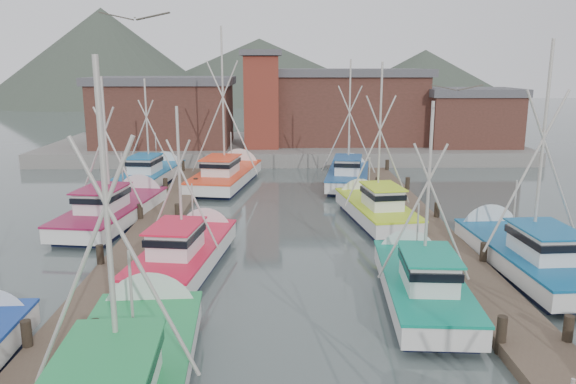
{
  "coord_description": "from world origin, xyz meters",
  "views": [
    {
      "loc": [
        -0.66,
        -17.2,
        8.45
      ],
      "look_at": [
        -0.14,
        8.59,
        2.6
      ],
      "focal_mm": 35.0,
      "sensor_mm": 36.0,
      "label": 1
    }
  ],
  "objects_px": {
    "lookout_tower": "(261,99)",
    "boat_4": "(127,374)",
    "boat_12": "(228,175)",
    "boat_8": "(188,251)"
  },
  "relations": [
    {
      "from": "lookout_tower",
      "to": "boat_4",
      "type": "xyz_separation_m",
      "value": [
        -2.56,
        -37.08,
        -4.87
      ]
    },
    {
      "from": "lookout_tower",
      "to": "boat_12",
      "type": "height_order",
      "value": "boat_12"
    },
    {
      "from": "boat_4",
      "to": "boat_8",
      "type": "bearing_deg",
      "value": 86.64
    },
    {
      "from": "boat_4",
      "to": "boat_8",
      "type": "xyz_separation_m",
      "value": [
        0.06,
        9.78,
        -0.01
      ]
    },
    {
      "from": "lookout_tower",
      "to": "boat_8",
      "type": "distance_m",
      "value": 27.84
    },
    {
      "from": "lookout_tower",
      "to": "boat_8",
      "type": "xyz_separation_m",
      "value": [
        -2.49,
        -27.3,
        -4.87
      ]
    },
    {
      "from": "boat_8",
      "to": "lookout_tower",
      "type": "bearing_deg",
      "value": 92.77
    },
    {
      "from": "boat_12",
      "to": "boat_8",
      "type": "bearing_deg",
      "value": -80.95
    },
    {
      "from": "lookout_tower",
      "to": "boat_4",
      "type": "height_order",
      "value": "lookout_tower"
    },
    {
      "from": "lookout_tower",
      "to": "boat_4",
      "type": "bearing_deg",
      "value": -93.94
    }
  ]
}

